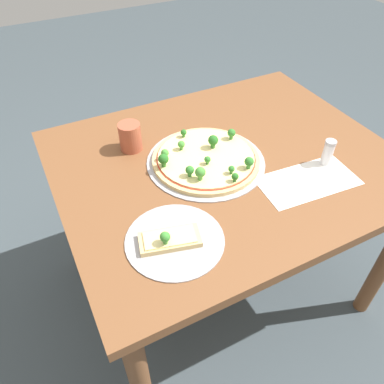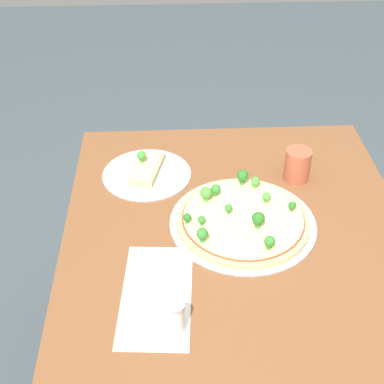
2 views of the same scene
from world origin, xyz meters
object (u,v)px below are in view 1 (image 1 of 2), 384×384
Objects in this scene: pizza_tray_whole at (206,159)px; condiment_shaker at (328,152)px; pizza_tray_slice at (172,240)px; dining_table at (225,180)px; drinking_cup at (130,137)px.

pizza_tray_whole is 4.35× the size of condiment_shaker.
pizza_tray_whole is 1.47× the size of pizza_tray_slice.
dining_table is 0.41m from pizza_tray_slice.
dining_table is 0.35m from condiment_shaker.
condiment_shaker is (0.35, -0.18, 0.03)m from pizza_tray_whole.
pizza_tray_slice is at bearing -142.10° from dining_table.
drinking_cup reaches higher than condiment_shaker.
pizza_tray_whole reaches higher than pizza_tray_slice.
pizza_tray_whole reaches higher than dining_table.
dining_table is at bearing 37.90° from pizza_tray_slice.
pizza_tray_whole is at bearing -43.80° from drinking_cup.
dining_table is 11.49× the size of drinking_cup.
pizza_tray_slice is 2.95× the size of condiment_shaker.
pizza_tray_slice is 2.73× the size of drinking_cup.
pizza_tray_whole is (-0.07, 0.02, 0.11)m from dining_table.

